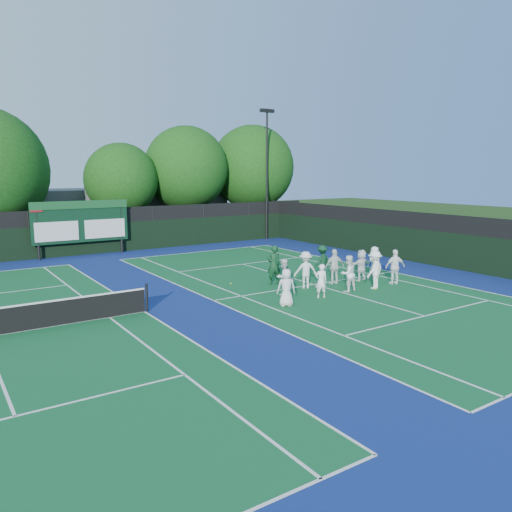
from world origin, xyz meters
TOP-DOWN VIEW (x-y plane):
  - ground at (0.00, 0.00)m, footprint 120.00×120.00m
  - court_apron at (-6.00, 1.00)m, footprint 34.00×32.00m
  - near_court at (0.00, 1.00)m, footprint 11.05×23.85m
  - back_fence at (-6.00, 16.00)m, footprint 34.00×0.08m
  - divider_fence_right at (9.00, 1.00)m, footprint 0.08×32.00m
  - scoreboard at (-7.01, 15.59)m, footprint 6.00×0.21m
  - clubhouse at (-2.00, 24.00)m, footprint 18.00×6.00m
  - light_pole_right at (7.50, 15.70)m, footprint 1.20×0.30m
  - tree_c at (-2.77, 19.58)m, footprint 5.35×5.35m
  - tree_d at (2.51, 19.58)m, footprint 6.59×6.59m
  - tree_e at (8.79, 19.58)m, footprint 7.15×7.15m
  - tennis_ball_1 at (0.13, 3.99)m, footprint 0.07×0.07m
  - tennis_ball_2 at (1.70, -1.37)m, footprint 0.07×0.07m
  - tennis_ball_3 at (-3.27, 3.27)m, footprint 0.07×0.07m
  - tennis_ball_4 at (0.47, 3.03)m, footprint 0.07×0.07m
  - player_front_0 at (-3.45, -1.36)m, footprint 0.88×0.76m
  - player_front_1 at (-1.40, -1.12)m, footprint 0.63×0.52m
  - player_front_2 at (0.37, -0.91)m, footprint 0.82×0.65m
  - player_front_3 at (1.83, -1.14)m, footprint 1.29×0.95m
  - player_front_4 at (3.30, -1.07)m, footprint 1.07×0.74m
  - player_back_0 at (-2.39, 0.26)m, footprint 0.88×0.75m
  - player_back_1 at (-0.80, 0.67)m, footprint 1.27×1.03m
  - player_back_2 at (0.92, 0.57)m, footprint 1.06×0.63m
  - player_back_3 at (2.55, 0.41)m, footprint 1.45×0.46m
  - player_back_4 at (4.03, 0.93)m, footprint 0.78×0.55m
  - coach_left at (-1.58, 2.11)m, footprint 0.78×0.59m
  - coach_right at (1.59, 2.25)m, footprint 1.16×0.81m

SIDE VIEW (x-z plane):
  - ground at x=0.00m, z-range 0.00..0.00m
  - court_apron at x=-6.00m, z-range 0.00..0.01m
  - near_court at x=0.00m, z-range 0.01..0.01m
  - tennis_ball_1 at x=0.13m, z-range 0.00..0.07m
  - tennis_ball_2 at x=1.70m, z-range 0.00..0.07m
  - tennis_ball_3 at x=-3.27m, z-range 0.00..0.07m
  - tennis_ball_4 at x=0.47m, z-range 0.00..0.07m
  - player_front_1 at x=-1.40m, z-range 0.00..1.48m
  - player_back_4 at x=4.03m, z-range 0.00..1.52m
  - player_front_0 at x=-3.45m, z-range 0.00..1.53m
  - player_back_3 at x=2.55m, z-range 0.00..1.56m
  - player_back_0 at x=-2.39m, z-range 0.00..1.60m
  - coach_right at x=1.59m, z-range 0.00..1.63m
  - player_front_2 at x=0.37m, z-range 0.00..1.65m
  - player_front_4 at x=3.30m, z-range 0.00..1.69m
  - player_back_2 at x=0.92m, z-range 0.00..1.70m
  - player_back_1 at x=-0.80m, z-range 0.00..1.72m
  - player_front_3 at x=1.83m, z-range 0.00..1.78m
  - coach_left at x=-1.58m, z-range 0.00..1.91m
  - back_fence at x=-6.00m, z-range -0.14..2.86m
  - divider_fence_right at x=9.00m, z-range -0.14..2.86m
  - clubhouse at x=-2.00m, z-range 0.00..4.00m
  - scoreboard at x=-7.01m, z-range 0.42..3.97m
  - tree_c at x=-2.77m, z-range 0.91..8.37m
  - tree_d at x=2.51m, z-range 1.00..9.93m
  - tree_e at x=8.79m, z-range 0.89..10.21m
  - light_pole_right at x=7.50m, z-range 1.24..11.36m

